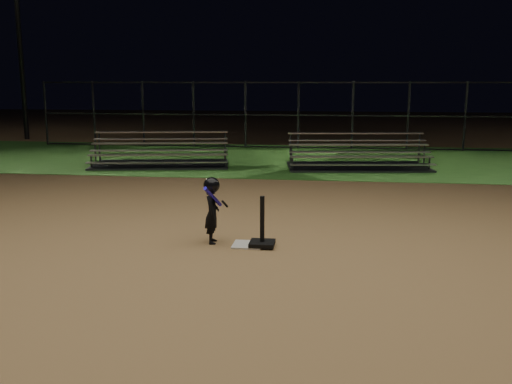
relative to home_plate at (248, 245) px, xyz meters
name	(u,v)px	position (x,y,z in m)	size (l,w,h in m)	color
ground	(248,245)	(0.00, 0.00, -0.01)	(80.00, 80.00, 0.00)	olive
grass_strip	(292,159)	(0.00, 10.00, -0.01)	(60.00, 8.00, 0.01)	#2A5F1E
home_plate	(248,245)	(0.00, 0.00, 0.00)	(0.45, 0.45, 0.02)	beige
batting_tee	(262,236)	(0.23, -0.04, 0.15)	(0.38, 0.38, 0.77)	black
child_batter	(212,208)	(-0.57, 0.08, 0.54)	(0.39, 0.60, 1.05)	black
bleacher_left	(161,159)	(-3.81, 7.98, 0.19)	(4.30, 2.64, 0.99)	#AAAAAE
bleacher_right	(358,161)	(2.03, 8.31, 0.19)	(4.25, 2.47, 0.99)	#B9B9BE
backstop_fence	(298,115)	(0.00, 13.00, 1.24)	(20.08, 0.08, 2.50)	#38383D
light_pole_left	(17,22)	(-12.00, 14.94, 4.93)	(0.90, 0.53, 8.30)	#2D2D30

